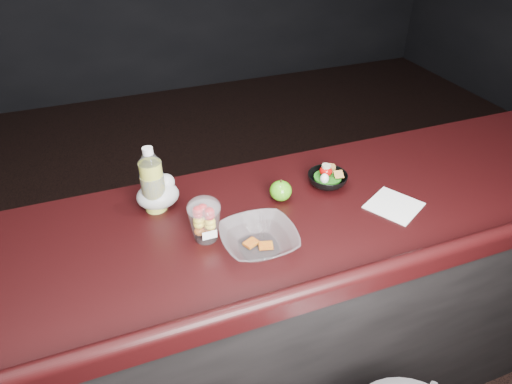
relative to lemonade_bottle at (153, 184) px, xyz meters
The scene contains 8 objects.
counter 0.68m from the lemonade_bottle, 36.75° to the right, with size 4.06×0.71×1.02m.
lemonade_bottle is the anchor object (origin of this frame).
fruit_cup 0.24m from the lemonade_bottle, 60.73° to the right, with size 0.10×0.10×0.15m.
green_apple 0.43m from the lemonade_bottle, 13.59° to the right, with size 0.08×0.08×0.08m.
plastic_bag 0.06m from the lemonade_bottle, 40.50° to the left, with size 0.14×0.12×0.11m.
snack_bowl 0.62m from the lemonade_bottle, ahead, with size 0.18×0.18×0.08m.
takeout_bowl 0.41m from the lemonade_bottle, 50.08° to the right, with size 0.24×0.24×0.06m.
paper_napkin 0.82m from the lemonade_bottle, 19.87° to the right, with size 0.16×0.16×0.00m, color white.
Camera 1 is at (-0.37, -0.80, 1.95)m, focal length 32.00 mm.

